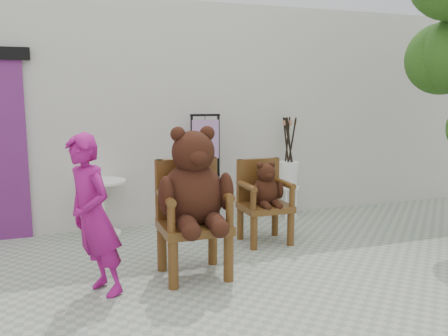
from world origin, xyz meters
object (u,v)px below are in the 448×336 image
(chair_big, at_px, (193,194))
(stool_bucket, at_px, (288,174))
(person, at_px, (94,216))
(display_stand, at_px, (206,183))
(cafe_table, at_px, (102,201))
(chair_small, at_px, (264,193))

(chair_big, height_order, stool_bucket, chair_big)
(person, bearing_deg, stool_bucket, 96.37)
(person, bearing_deg, display_stand, 112.48)
(chair_big, relative_size, stool_bucket, 1.02)
(person, height_order, stool_bucket, same)
(stool_bucket, bearing_deg, chair_big, -138.22)
(display_stand, distance_m, stool_bucket, 1.25)
(cafe_table, height_order, display_stand, display_stand)
(chair_big, height_order, person, chair_big)
(chair_big, distance_m, person, 0.97)
(display_stand, xyz_separation_m, stool_bucket, (1.25, 0.00, 0.06))
(display_stand, bearing_deg, person, -123.84)
(person, distance_m, display_stand, 2.47)
(chair_big, relative_size, chair_small, 1.49)
(chair_small, bearing_deg, display_stand, 115.61)
(chair_small, relative_size, stool_bucket, 0.68)
(chair_big, bearing_deg, person, -169.85)
(person, bearing_deg, chair_small, 87.70)
(person, height_order, display_stand, display_stand)
(chair_big, distance_m, cafe_table, 1.89)
(chair_small, distance_m, person, 2.26)
(cafe_table, relative_size, display_stand, 0.47)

